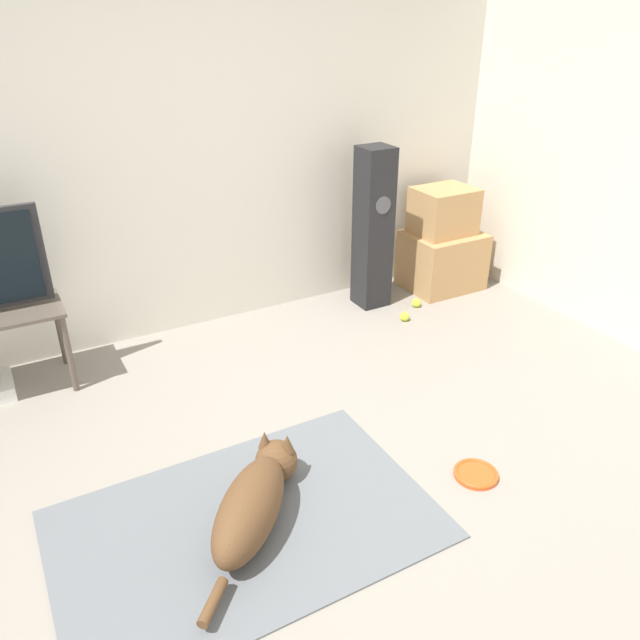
{
  "coord_description": "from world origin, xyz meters",
  "views": [
    {
      "loc": [
        -0.92,
        -1.74,
        2.01
      ],
      "look_at": [
        0.56,
        0.93,
        0.45
      ],
      "focal_mm": 35.0,
      "sensor_mm": 36.0,
      "label": 1
    }
  ],
  "objects": [
    {
      "name": "wall_back",
      "position": [
        0.0,
        2.1,
        1.27
      ],
      "size": [
        8.0,
        0.06,
        2.55
      ],
      "color": "beige",
      "rests_on": "ground_plane"
    },
    {
      "name": "dog",
      "position": [
        -0.19,
        0.13,
        0.14
      ],
      "size": [
        0.7,
        0.73,
        0.27
      ],
      "color": "brown",
      "rests_on": "area_rug"
    },
    {
      "name": "area_rug",
      "position": [
        -0.23,
        0.15,
        0.01
      ],
      "size": [
        1.59,
        1.04,
        0.01
      ],
      "color": "slate",
      "rests_on": "ground_plane"
    },
    {
      "name": "cardboard_box_upper",
      "position": [
        2.1,
        1.78,
        0.61
      ],
      "size": [
        0.43,
        0.36,
        0.34
      ],
      "color": "tan",
      "rests_on": "cardboard_box_lower"
    },
    {
      "name": "cardboard_box_lower",
      "position": [
        2.11,
        1.76,
        0.22
      ],
      "size": [
        0.56,
        0.46,
        0.44
      ],
      "color": "tan",
      "rests_on": "ground_plane"
    },
    {
      "name": "tennis_ball_near_speaker",
      "position": [
        1.71,
        1.54,
        0.03
      ],
      "size": [
        0.07,
        0.07,
        0.07
      ],
      "color": "#C6E033",
      "rests_on": "ground_plane"
    },
    {
      "name": "ground_plane",
      "position": [
        0.0,
        0.0,
        0.0
      ],
      "size": [
        12.0,
        12.0,
        0.0
      ],
      "primitive_type": "plane",
      "color": "gray"
    },
    {
      "name": "frisbee",
      "position": [
        0.85,
        -0.09,
        0.01
      ],
      "size": [
        0.21,
        0.21,
        0.03
      ],
      "color": "#DB511E",
      "rests_on": "ground_plane"
    },
    {
      "name": "tennis_ball_by_boxes",
      "position": [
        1.51,
        1.4,
        0.03
      ],
      "size": [
        0.07,
        0.07,
        0.07
      ],
      "color": "#C6E033",
      "rests_on": "ground_plane"
    },
    {
      "name": "floor_speaker",
      "position": [
        1.46,
        1.77,
        0.58
      ],
      "size": [
        0.22,
        0.22,
        1.15
      ],
      "color": "black",
      "rests_on": "ground_plane"
    }
  ]
}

